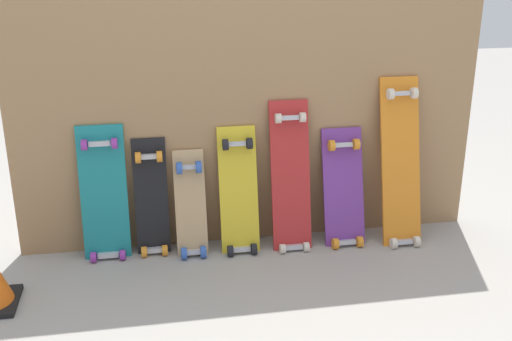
{
  "coord_description": "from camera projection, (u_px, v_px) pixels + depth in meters",
  "views": [
    {
      "loc": [
        -0.54,
        -3.04,
        1.54
      ],
      "look_at": [
        0.0,
        -0.07,
        0.44
      ],
      "focal_mm": 43.81,
      "sensor_mm": 36.0,
      "label": 1
    }
  ],
  "objects": [
    {
      "name": "skateboard_orange",
      "position": [
        401.0,
        168.0,
        3.35
      ],
      "size": [
        0.21,
        0.29,
        0.95
      ],
      "color": "orange",
      "rests_on": "ground"
    },
    {
      "name": "skateboard_red",
      "position": [
        291.0,
        183.0,
        3.29
      ],
      "size": [
        0.21,
        0.24,
        0.85
      ],
      "color": "#B22626",
      "rests_on": "ground"
    },
    {
      "name": "ground_plane",
      "position": [
        254.0,
        241.0,
        3.43
      ],
      "size": [
        12.0,
        12.0,
        0.0
      ],
      "primitive_type": "plane",
      "color": "#9E9991"
    },
    {
      "name": "skateboard_black",
      "position": [
        152.0,
        203.0,
        3.24
      ],
      "size": [
        0.17,
        0.16,
        0.68
      ],
      "color": "black",
      "rests_on": "ground"
    },
    {
      "name": "plywood_wall_panel",
      "position": [
        251.0,
        110.0,
        3.25
      ],
      "size": [
        2.46,
        0.04,
        1.45
      ],
      "primitive_type": "cube",
      "color": "#99724C",
      "rests_on": "ground"
    },
    {
      "name": "skateboard_natural",
      "position": [
        191.0,
        210.0,
        3.25
      ],
      "size": [
        0.16,
        0.22,
        0.61
      ],
      "color": "tan",
      "rests_on": "ground"
    },
    {
      "name": "skateboard_yellow",
      "position": [
        239.0,
        197.0,
        3.27
      ],
      "size": [
        0.2,
        0.23,
        0.72
      ],
      "color": "gold",
      "rests_on": "ground"
    },
    {
      "name": "skateboard_teal",
      "position": [
        104.0,
        199.0,
        3.18
      ],
      "size": [
        0.24,
        0.17,
        0.76
      ],
      "color": "#197A7F",
      "rests_on": "ground"
    },
    {
      "name": "skateboard_purple",
      "position": [
        344.0,
        193.0,
        3.36
      ],
      "size": [
        0.22,
        0.25,
        0.68
      ],
      "color": "#6B338C",
      "rests_on": "ground"
    }
  ]
}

